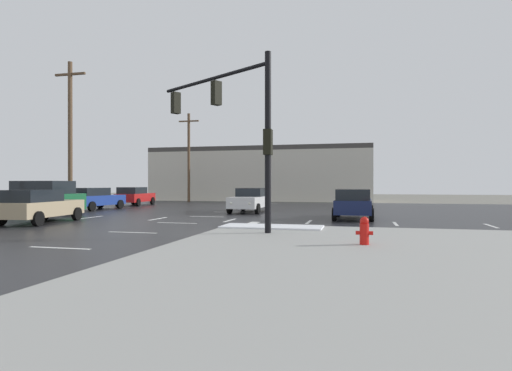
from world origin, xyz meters
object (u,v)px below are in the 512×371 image
at_px(sedan_blue, 94,198).
at_px(sedan_red, 135,196).
at_px(fire_hydrant, 364,231).
at_px(sedan_tan, 39,205).
at_px(traffic_signal_mast, 235,117).
at_px(sedan_white, 251,199).
at_px(suv_green, 43,197).
at_px(sedan_navy, 354,203).
at_px(utility_pole_far, 70,134).
at_px(utility_pole_distant, 189,156).

height_order(sedan_blue, sedan_red, same).
xyz_separation_m(fire_hydrant, sedan_tan, (-14.80, 4.43, 0.32)).
bearing_deg(traffic_signal_mast, fire_hydrant, 178.82).
distance_m(sedan_tan, sedan_white, 12.62).
height_order(traffic_signal_mast, suv_green, traffic_signal_mast).
distance_m(sedan_navy, utility_pole_far, 18.35).
height_order(traffic_signal_mast, fire_hydrant, traffic_signal_mast).
bearing_deg(sedan_white, traffic_signal_mast, 12.00).
relative_size(sedan_white, sedan_navy, 1.00).
relative_size(sedan_navy, utility_pole_distant, 0.49).
bearing_deg(suv_green, traffic_signal_mast, 162.89).
height_order(fire_hydrant, sedan_blue, sedan_blue).
distance_m(sedan_blue, utility_pole_far, 5.24).
xyz_separation_m(sedan_blue, sedan_white, (11.54, 0.21, 0.00)).
distance_m(sedan_tan, sedan_red, 16.57).
distance_m(fire_hydrant, sedan_navy, 10.38).
height_order(sedan_tan, utility_pole_far, utility_pole_far).
height_order(traffic_signal_mast, sedan_tan, traffic_signal_mast).
xyz_separation_m(utility_pole_far, utility_pole_distant, (0.76, 17.63, -0.25)).
xyz_separation_m(sedan_tan, sedan_navy, (14.38, 5.94, 0.00)).
bearing_deg(sedan_red, traffic_signal_mast, -146.08).
distance_m(fire_hydrant, utility_pole_far, 21.87).
relative_size(sedan_blue, sedan_navy, 1.02).
xyz_separation_m(traffic_signal_mast, utility_pole_distant, (-12.73, 25.71, 0.42)).
bearing_deg(sedan_tan, sedan_white, -43.90).
bearing_deg(utility_pole_distant, suv_green, -93.24).
height_order(fire_hydrant, sedan_red, sedan_red).
xyz_separation_m(fire_hydrant, sedan_white, (-7.08, 14.42, 0.32)).
bearing_deg(sedan_tan, fire_hydrant, -112.84).
bearing_deg(sedan_red, utility_pole_far, 179.20).
distance_m(fire_hydrant, utility_pole_distant, 33.95).
bearing_deg(sedan_tan, utility_pole_far, 21.08).
height_order(utility_pole_far, utility_pole_distant, utility_pole_far).
height_order(sedan_navy, utility_pole_distant, utility_pole_distant).
bearing_deg(sedan_tan, sedan_navy, -73.76).
distance_m(fire_hydrant, sedan_white, 16.06).
bearing_deg(sedan_blue, sedan_white, -83.92).
relative_size(fire_hydrant, utility_pole_far, 0.08).
distance_m(traffic_signal_mast, utility_pole_distant, 28.69).
relative_size(suv_green, sedan_white, 1.10).
bearing_deg(fire_hydrant, sedan_red, 132.89).
xyz_separation_m(sedan_tan, sedan_blue, (-3.81, 9.77, 0.00)).
height_order(sedan_white, utility_pole_distant, utility_pole_distant).
xyz_separation_m(traffic_signal_mast, sedan_white, (-2.31, 11.35, -3.58)).
height_order(sedan_blue, sedan_white, same).
relative_size(suv_green, sedan_blue, 1.07).
relative_size(sedan_red, sedan_navy, 1.02).
bearing_deg(sedan_tan, sedan_blue, 15.12).
bearing_deg(traffic_signal_mast, sedan_white, -46.97).
bearing_deg(sedan_red, fire_hydrant, -142.49).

